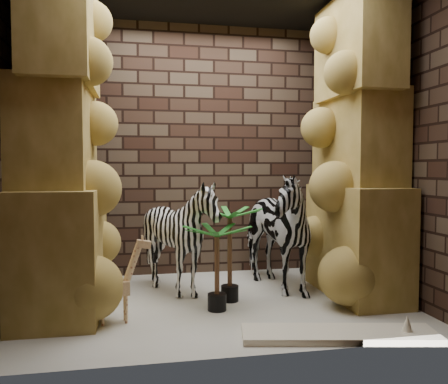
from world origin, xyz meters
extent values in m
plane|color=beige|center=(0.00, 0.00, 0.00)|extent=(3.50, 3.50, 0.00)
plane|color=black|center=(0.00, 1.25, 1.50)|extent=(3.50, 0.00, 3.50)
plane|color=black|center=(0.00, -1.25, 1.50)|extent=(3.50, 0.00, 3.50)
plane|color=black|center=(-1.75, 0.00, 1.50)|extent=(0.00, 3.00, 3.00)
plane|color=black|center=(1.75, 0.00, 1.50)|extent=(0.00, 3.00, 3.00)
imported|color=white|center=(0.62, 0.38, 0.72)|extent=(0.92, 1.34, 1.45)
imported|color=white|center=(-0.32, 0.32, 0.53)|extent=(1.21, 1.37, 1.05)
cube|color=#F8ECCB|center=(0.76, -1.05, 0.03)|extent=(1.51, 0.63, 0.05)
camera|label=1|loc=(-0.72, -4.14, 1.28)|focal=35.83mm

